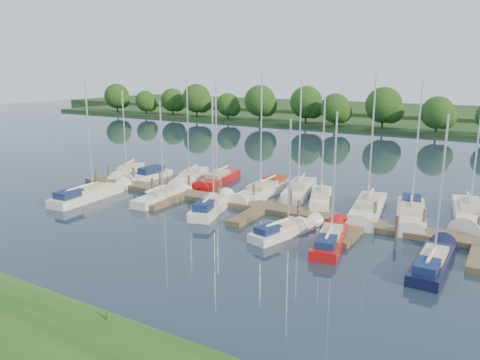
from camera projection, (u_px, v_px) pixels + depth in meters
The scene contains 22 objects.
ground at pixel (209, 239), 31.51m from camera, with size 260.00×260.00×0.00m, color #1B2537.
dock at pixel (260, 209), 37.56m from camera, with size 40.00×6.00×0.40m.
mooring_pilings at pixel (267, 201), 38.41m from camera, with size 38.24×2.84×2.00m.
far_shore at pixel (421, 125), 94.06m from camera, with size 180.00×30.00×0.60m, color #1C3D17.
distant_hill at pixel (440, 113), 114.84m from camera, with size 220.00×40.00×1.40m, color #2F4B20.
treeline at pixel (424, 112), 81.31m from camera, with size 146.27×9.02×8.02m.
sailboat_n_0 at pixel (128, 172), 50.68m from camera, with size 4.25×7.14×9.44m.
motorboat at pixel (150, 176), 48.82m from camera, with size 2.05×5.66×1.54m.
sailboat_n_2 at pixel (190, 178), 47.98m from camera, with size 4.25×8.26×10.47m.
sailboat_n_3 at pixel (218, 180), 47.17m from camera, with size 2.97×8.13×10.29m.
sailboat_n_4 at pixel (263, 191), 42.57m from camera, with size 2.24×8.82×11.25m.
sailboat_n_5 at pixel (299, 191), 42.83m from camera, with size 3.45×8.41×10.73m.
sailboat_n_6 at pixel (321, 200), 39.96m from camera, with size 3.73×7.33×9.48m.
sailboat_n_7 at pixel (368, 210), 37.06m from camera, with size 3.21×9.02×11.41m.
sailboat_n_8 at pixel (411, 215), 35.77m from camera, with size 3.44×8.75×10.92m.
sailboat_n_9 at pixel (469, 214), 35.98m from camera, with size 3.27×8.81×11.18m.
sailboat_s_0 at pixel (90, 195), 41.23m from camera, with size 2.38×8.49×10.84m.
sailboat_s_1 at pixel (162, 197), 40.74m from camera, with size 1.94×6.91×8.98m.
sailboat_s_2 at pixel (212, 207), 37.63m from camera, with size 3.30×7.33×9.51m.
sailboat_s_3 at pixel (285, 231), 32.26m from camera, with size 2.94×6.51×8.32m.
sailboat_s_4 at pixel (330, 240), 30.48m from camera, with size 2.80×7.06×8.97m.
sailboat_s_5 at pixel (433, 263), 26.90m from camera, with size 1.78×7.15×9.14m.
Camera 1 is at (17.07, -24.43, 11.19)m, focal length 35.00 mm.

